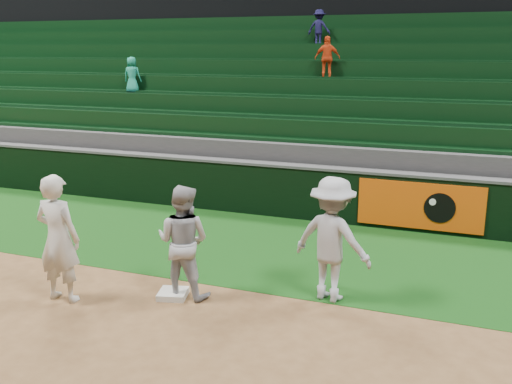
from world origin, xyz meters
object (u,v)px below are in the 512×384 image
baserunner (183,241)px  first_baseman (58,238)px  first_base (173,294)px  base_coach (332,239)px

baserunner → first_baseman: bearing=25.4°
first_base → base_coach: (2.35, 0.82, 0.94)m
first_base → first_baseman: size_ratio=0.22×
baserunner → base_coach: base_coach is taller
baserunner → first_base: bearing=40.8°
first_base → first_baseman: 1.96m
base_coach → first_baseman: bearing=34.5°
first_base → baserunner: baserunner is taller
baserunner → base_coach: (2.21, 0.69, 0.08)m
baserunner → base_coach: bearing=-162.6°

